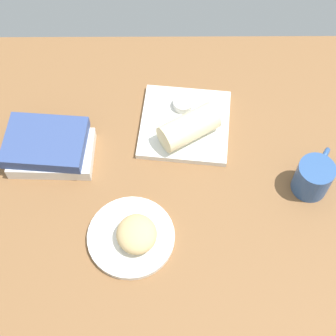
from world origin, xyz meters
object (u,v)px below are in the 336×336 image
Objects in this scene: round_plate at (131,237)px; book_stack at (49,148)px; scone_pastry at (137,234)px; square_plate at (185,124)px; sauce_cup at (183,104)px; breakfast_wrap at (187,127)px; coffee_mug at (314,176)px.

book_stack reaches higher than round_plate.
book_stack is at bearing -46.22° from scone_pastry.
scone_pastry is at bearing 155.89° from round_plate.
square_plate is (-12.49, -30.25, 0.10)cm from round_plate.
breakfast_wrap is (-0.57, 8.81, 2.25)cm from sauce_cup.
sauce_cup is at bearing -27.92° from breakfast_wrap.
breakfast_wrap is at bearing -112.80° from scone_pastry.
round_plate is 43.41cm from coffee_mug.
scone_pastry is at bearing 133.78° from book_stack.
book_stack is at bearing -47.35° from round_plate.
book_stack is (20.08, -21.79, 2.55)cm from round_plate.
sauce_cup is (-12.17, -35.14, 2.02)cm from round_plate.
coffee_mug is at bearing -146.74° from breakfast_wrap.
square_plate is 5.73cm from breakfast_wrap.
square_plate is 33.75cm from coffee_mug.
sauce_cup is at bearing -106.75° from scone_pastry.
coffee_mug reaches higher than book_stack.
round_plate is 32.73cm from square_plate.
breakfast_wrap reaches higher than scone_pastry.
breakfast_wrap is (-11.34, -26.97, 1.19)cm from scone_pastry.
book_stack reaches higher than sauce_cup.
round_plate is 1.61× the size of coffee_mug.
scone_pastry is 0.65× the size of breakfast_wrap.
book_stack is at bearing -8.18° from coffee_mug.
coffee_mug is at bearing -161.14° from scone_pastry.
breakfast_wrap is at bearing -115.82° from round_plate.
sauce_cup is (-10.76, -35.77, -1.06)cm from scone_pastry.
breakfast_wrap is at bearing -172.12° from book_stack.
coffee_mug is (-28.51, 13.36, -0.51)cm from breakfast_wrap.
breakfast_wrap is at bearing -25.11° from coffee_mug.
square_plate is 33.74cm from book_stack.
coffee_mug is at bearing 149.01° from square_plate.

